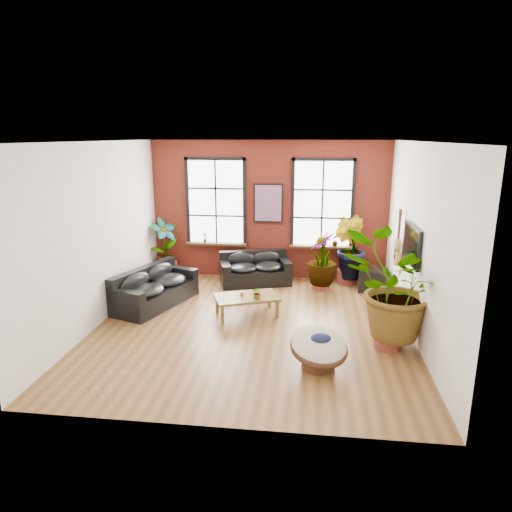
{
  "coord_description": "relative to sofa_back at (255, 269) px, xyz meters",
  "views": [
    {
      "loc": [
        1.07,
        -8.21,
        3.6
      ],
      "look_at": [
        0.0,
        0.6,
        1.25
      ],
      "focal_mm": 32.0,
      "sensor_mm": 36.0,
      "label": 1
    }
  ],
  "objects": [
    {
      "name": "room",
      "position": [
        0.28,
        -2.5,
        1.39
      ],
      "size": [
        6.04,
        6.54,
        3.54
      ],
      "color": "brown",
      "rests_on": "ground"
    },
    {
      "name": "sofa_back",
      "position": [
        0.0,
        0.0,
        0.0
      ],
      "size": [
        1.88,
        1.31,
        0.79
      ],
      "rotation": [
        0.0,
        0.0,
        0.3
      ],
      "color": "black",
      "rests_on": "ground"
    },
    {
      "name": "sofa_left",
      "position": [
        -2.01,
        -1.75,
        0.01
      ],
      "size": [
        1.5,
        2.23,
        0.81
      ],
      "rotation": [
        0.0,
        0.0,
        1.23
      ],
      "color": "black",
      "rests_on": "ground"
    },
    {
      "name": "coffee_table",
      "position": [
        0.09,
        -2.12,
        0.01
      ],
      "size": [
        1.46,
        1.15,
        0.49
      ],
      "rotation": [
        0.0,
        0.0,
        0.38
      ],
      "color": "brown",
      "rests_on": "ground"
    },
    {
      "name": "papasan_chair",
      "position": [
        1.54,
        -4.17,
        0.0
      ],
      "size": [
        1.21,
        1.21,
        0.7
      ],
      "rotation": [
        0.0,
        0.0,
        0.39
      ],
      "color": "#452918",
      "rests_on": "ground"
    },
    {
      "name": "poster",
      "position": [
        0.28,
        0.54,
        1.59
      ],
      "size": [
        0.74,
        0.06,
        0.98
      ],
      "color": "black",
      "rests_on": "room"
    },
    {
      "name": "tv_wall_unit",
      "position": [
        3.21,
        -2.05,
        1.19
      ],
      "size": [
        0.13,
        1.86,
        1.2
      ],
      "color": "black",
      "rests_on": "room"
    },
    {
      "name": "media_box",
      "position": [
        2.87,
        -0.27,
        -0.09
      ],
      "size": [
        0.74,
        0.66,
        0.53
      ],
      "rotation": [
        0.0,
        0.0,
        -0.21
      ],
      "color": "black",
      "rests_on": "ground"
    },
    {
      "name": "pot_back_left",
      "position": [
        -2.36,
        0.24,
        -0.15
      ],
      "size": [
        0.73,
        0.73,
        0.41
      ],
      "rotation": [
        0.0,
        0.0,
        -0.4
      ],
      "color": "brown",
      "rests_on": "ground"
    },
    {
      "name": "pot_back_right",
      "position": [
        2.3,
        0.29,
        -0.17
      ],
      "size": [
        0.56,
        0.56,
        0.38
      ],
      "rotation": [
        0.0,
        0.0,
        -0.09
      ],
      "color": "brown",
      "rests_on": "ground"
    },
    {
      "name": "pot_right_wall",
      "position": [
        2.75,
        -3.3,
        -0.18
      ],
      "size": [
        0.48,
        0.48,
        0.35
      ],
      "rotation": [
        0.0,
        0.0,
        0.0
      ],
      "color": "brown",
      "rests_on": "ground"
    },
    {
      "name": "pot_mid",
      "position": [
        1.65,
        -0.26,
        -0.19
      ],
      "size": [
        0.59,
        0.59,
        0.33
      ],
      "rotation": [
        0.0,
        0.0,
        -0.42
      ],
      "color": "brown",
      "rests_on": "ground"
    },
    {
      "name": "floor_plant_back_left",
      "position": [
        -2.39,
        0.24,
        0.5
      ],
      "size": [
        0.87,
        0.89,
        1.42
      ],
      "primitive_type": "imported",
      "rotation": [
        0.0,
        0.0,
        0.85
      ],
      "color": "#1C5616",
      "rests_on": "ground"
    },
    {
      "name": "floor_plant_back_right",
      "position": [
        2.31,
        0.28,
        0.58
      ],
      "size": [
        1.08,
        1.11,
        1.57
      ],
      "primitive_type": "imported",
      "rotation": [
        0.0,
        0.0,
        2.25
      ],
      "color": "#1C5616",
      "rests_on": "ground"
    },
    {
      "name": "floor_plant_right_wall",
      "position": [
        2.79,
        -3.29,
        0.73
      ],
      "size": [
        1.99,
        1.83,
        1.86
      ],
      "primitive_type": "imported",
      "rotation": [
        0.0,
        0.0,
        3.41
      ],
      "color": "#1C5616",
      "rests_on": "ground"
    },
    {
      "name": "floor_plant_mid",
      "position": [
        1.65,
        -0.29,
        0.42
      ],
      "size": [
        0.81,
        0.81,
        1.27
      ],
      "primitive_type": "imported",
      "rotation": [
        0.0,
        0.0,
        4.87
      ],
      "color": "#1C5616",
      "rests_on": "ground"
    },
    {
      "name": "table_plant",
      "position": [
        0.33,
        -2.24,
        0.19
      ],
      "size": [
        0.28,
        0.26,
        0.26
      ],
      "primitive_type": "imported",
      "rotation": [
        0.0,
        0.0,
        0.28
      ],
      "color": "#1C5616",
      "rests_on": "coffee_table"
    },
    {
      "name": "sill_plant_left",
      "position": [
        -1.37,
        0.49,
        0.68
      ],
      "size": [
        0.17,
        0.17,
        0.27
      ],
      "primitive_type": "imported",
      "rotation": [
        0.0,
        0.0,
        0.79
      ],
      "color": "#1C5616",
      "rests_on": "room"
    },
    {
      "name": "sill_plant_right",
      "position": [
        1.98,
        0.49,
        0.68
      ],
      "size": [
        0.19,
        0.19,
        0.27
      ],
      "primitive_type": "imported",
      "rotation": [
        0.0,
        0.0,
        3.49
      ],
      "color": "#1C5616",
      "rests_on": "room"
    }
  ]
}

